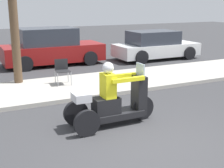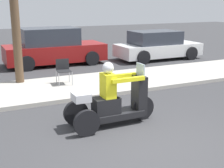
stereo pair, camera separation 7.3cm
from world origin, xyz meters
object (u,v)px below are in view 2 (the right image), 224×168
Objects in this scene: folding_chair_set_back at (63,69)px; tree_trunk at (17,40)px; parked_car_lot_far at (53,48)px; parked_car_lot_left at (157,46)px; motorcycle_trike at (112,103)px.

tree_trunk reaches higher than folding_chair_set_back.
parked_car_lot_far is (0.72, 3.96, 0.15)m from folding_chair_set_back.
parked_car_lot_far reaches higher than parked_car_lot_left.
parked_car_lot_far reaches higher than folding_chair_set_back.
parked_car_lot_left is 7.46m from tree_trunk.
tree_trunk reaches higher than parked_car_lot_left.
parked_car_lot_left is (5.69, 6.83, 0.13)m from motorcycle_trike.
tree_trunk reaches higher than motorcycle_trike.
tree_trunk is (-1.35, 4.54, 1.03)m from motorcycle_trike.
motorcycle_trike is at bearing -129.81° from parked_car_lot_left.
parked_car_lot_far reaches higher than motorcycle_trike.
parked_car_lot_left is at bearing 50.19° from motorcycle_trike.
parked_car_lot_left is 1.46× the size of tree_trunk.
folding_chair_set_back is 0.19× the size of parked_car_lot_left.
motorcycle_trike is 7.70m from parked_car_lot_far.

